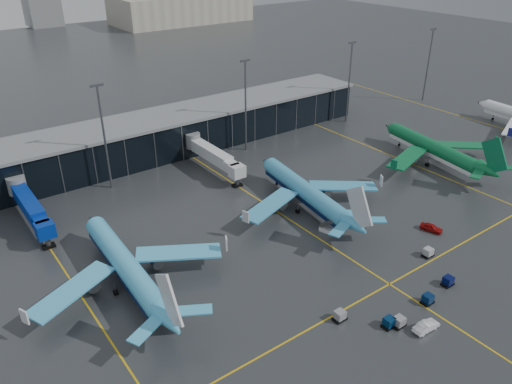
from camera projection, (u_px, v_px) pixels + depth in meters
ground at (291, 264)px, 93.39m from camera, size 600.00×600.00×0.00m
terminal_pier at (145, 138)px, 135.12m from camera, size 142.00×17.00×10.70m
jet_bridges at (30, 206)px, 103.59m from camera, size 94.00×27.50×7.20m
flood_masts at (181, 117)px, 125.29m from camera, size 203.00×0.50×25.50m
distant_hangars at (73, 16)px, 308.27m from camera, size 260.00×71.00×22.00m
taxi_lines at (295, 223)px, 106.21m from camera, size 220.00×120.00×0.02m
airliner_arkefly at (123, 253)px, 85.39m from camera, size 38.00×42.87×12.76m
airliner_klm_near at (305, 181)px, 109.95m from camera, size 42.04×46.30×12.73m
airliner_aer_lingus at (433, 139)px, 131.80m from camera, size 43.55×47.70×12.89m
baggage_carts at (407, 297)px, 83.62m from camera, size 28.40×10.72×1.70m
mobile_airstair at (328, 228)px, 103.12m from camera, size 2.96×3.67×3.45m
service_van_red at (431, 228)px, 103.26m from camera, size 3.04×4.86×1.54m
service_van_white at (426, 326)px, 77.46m from camera, size 4.79×1.89×1.55m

